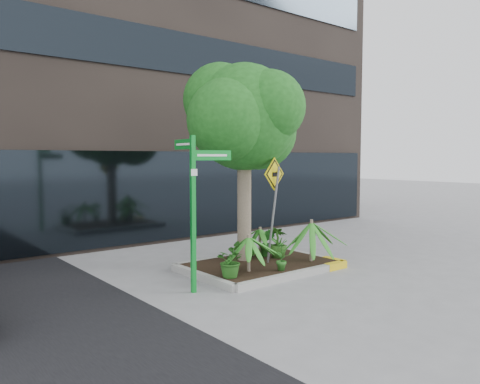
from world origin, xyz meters
TOP-DOWN VIEW (x-y plane):
  - ground at (0.00, 0.00)m, footprint 80.00×80.00m
  - building at (0.50, 8.50)m, footprint 18.00×8.00m
  - planter at (0.23, 0.27)m, footprint 3.35×2.36m
  - tree at (0.10, 0.78)m, footprint 3.13×2.78m
  - palm_front at (1.20, -0.33)m, footprint 1.08×1.08m
  - palm_left at (-0.54, -0.16)m, footprint 0.87×0.87m
  - palm_back at (0.69, 0.87)m, footprint 0.78×0.78m
  - shrub_a at (-1.15, -0.29)m, footprint 0.83×0.83m
  - shrub_b at (0.87, 0.42)m, footprint 0.51×0.51m
  - shrub_c at (0.04, -0.54)m, footprint 0.47×0.47m
  - shrub_d at (0.76, 0.68)m, footprint 0.53×0.53m
  - street_sign_post at (-1.94, -0.25)m, footprint 0.86×0.92m
  - cattle_sign at (0.34, 0.01)m, footprint 0.72×0.34m

SIDE VIEW (x-z plane):
  - ground at x=0.00m, z-range 0.00..0.00m
  - planter at x=0.23m, z-range 0.03..0.18m
  - shrub_d at x=0.76m, z-range 0.15..0.83m
  - shrub_a at x=-1.15m, z-range 0.15..0.83m
  - shrub_c at x=0.04m, z-range 0.15..0.85m
  - shrub_b at x=0.87m, z-range 0.15..0.88m
  - palm_back at x=0.69m, z-range 0.36..1.23m
  - palm_left at x=-0.54m, z-range 0.39..1.35m
  - palm_front at x=1.20m, z-range 0.45..1.64m
  - cattle_sign at x=0.34m, z-range 0.57..2.94m
  - street_sign_post at x=-1.94m, z-range 0.35..3.27m
  - tree at x=0.10m, z-range 1.08..5.78m
  - building at x=0.50m, z-range 0.00..15.00m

